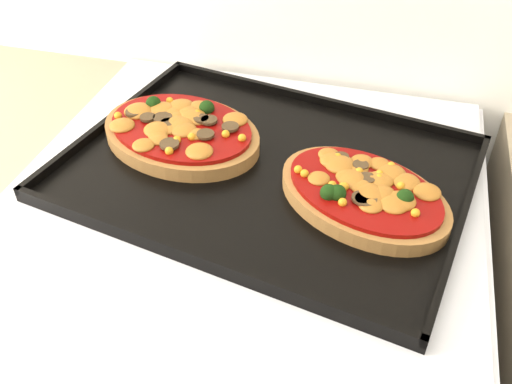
% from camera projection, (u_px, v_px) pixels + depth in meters
% --- Properties ---
extents(baking_tray, '(0.56, 0.46, 0.02)m').
position_uv_depth(baking_tray, '(266.00, 167.00, 0.74)').
color(baking_tray, black).
rests_on(baking_tray, stove).
extents(pizza_left, '(0.27, 0.23, 0.03)m').
position_uv_depth(pizza_left, '(181.00, 131.00, 0.78)').
color(pizza_left, '#A06D37').
rests_on(pizza_left, baking_tray).
extents(pizza_right, '(0.26, 0.23, 0.03)m').
position_uv_depth(pizza_right, '(364.00, 193.00, 0.68)').
color(pizza_right, '#A06D37').
rests_on(pizza_right, baking_tray).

